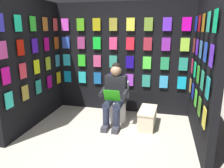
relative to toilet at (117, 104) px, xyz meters
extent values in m
plane|color=#B2A899|center=(0.02, 1.52, -0.33)|extent=(30.00, 30.00, 0.00)
cube|color=black|center=(0.02, -0.54, 0.85)|extent=(3.01, 0.10, 2.36)
cube|color=#0C7AB7|center=(1.29, -0.46, 0.41)|extent=(0.17, 0.01, 0.26)
cube|color=#26BEBE|center=(0.92, -0.46, 0.41)|extent=(0.17, 0.01, 0.26)
cube|color=#185CA5|center=(0.56, -0.46, 0.41)|extent=(0.17, 0.01, 0.26)
cube|color=#1009B3|center=(0.20, -0.46, 0.41)|extent=(0.17, 0.01, 0.26)
cube|color=#B044DA|center=(-0.17, -0.46, 0.41)|extent=(0.17, 0.01, 0.26)
cube|color=teal|center=(-0.53, -0.46, 0.41)|extent=(0.17, 0.01, 0.26)
cube|color=#37A9EA|center=(-0.89, -0.46, 0.41)|extent=(0.17, 0.01, 0.26)
cube|color=#13B2E3|center=(-1.25, -0.46, 0.41)|extent=(0.17, 0.01, 0.26)
cube|color=#28AFC2|center=(1.29, -0.46, 0.79)|extent=(0.17, 0.01, 0.26)
cube|color=green|center=(0.92, -0.46, 0.79)|extent=(0.17, 0.01, 0.26)
cube|color=#CF467F|center=(0.56, -0.46, 0.79)|extent=(0.17, 0.01, 0.26)
cube|color=teal|center=(0.20, -0.46, 0.79)|extent=(0.17, 0.01, 0.26)
cube|color=#1E0D92|center=(-0.17, -0.46, 0.79)|extent=(0.17, 0.01, 0.26)
cube|color=#54EE43|center=(-0.53, -0.46, 0.79)|extent=(0.17, 0.01, 0.26)
cube|color=#279B5B|center=(-0.89, -0.46, 0.79)|extent=(0.17, 0.01, 0.26)
cube|color=teal|center=(-1.25, -0.46, 0.79)|extent=(0.17, 0.01, 0.26)
cube|color=blue|center=(1.29, -0.46, 1.18)|extent=(0.17, 0.01, 0.26)
cube|color=#A23575|center=(0.92, -0.46, 1.18)|extent=(0.17, 0.01, 0.26)
cube|color=green|center=(0.56, -0.46, 1.18)|extent=(0.17, 0.01, 0.26)
cube|color=#E73B77|center=(0.20, -0.46, 1.18)|extent=(0.17, 0.01, 0.26)
cube|color=red|center=(-0.17, -0.46, 1.18)|extent=(0.17, 0.01, 0.26)
cube|color=#AB2638|center=(-0.53, -0.46, 1.18)|extent=(0.17, 0.01, 0.26)
cube|color=purple|center=(-0.89, -0.46, 1.18)|extent=(0.17, 0.01, 0.26)
cube|color=#A7F043|center=(-1.25, -0.46, 1.18)|extent=(0.17, 0.01, 0.26)
cube|color=#E54DE2|center=(1.29, -0.46, 1.57)|extent=(0.17, 0.01, 0.26)
cube|color=#4EAF1C|center=(0.92, -0.46, 1.57)|extent=(0.17, 0.01, 0.26)
cube|color=#AEA214|center=(0.56, -0.46, 1.57)|extent=(0.17, 0.01, 0.26)
cube|color=#A0962F|center=(0.20, -0.46, 1.57)|extent=(0.17, 0.01, 0.26)
cube|color=#EDE743|center=(-0.17, -0.46, 1.57)|extent=(0.17, 0.01, 0.26)
cube|color=olive|center=(-0.53, -0.46, 1.57)|extent=(0.17, 0.01, 0.26)
cube|color=#6D2DE9|center=(-0.89, -0.46, 1.57)|extent=(0.17, 0.01, 0.26)
cube|color=#F10CB9|center=(-1.25, -0.46, 1.57)|extent=(0.17, 0.01, 0.26)
cube|color=black|center=(-1.49, 0.51, 0.85)|extent=(0.10, 2.01, 2.36)
cube|color=gold|center=(-1.41, -0.31, 0.41)|extent=(0.01, 0.17, 0.26)
cube|color=#1929AE|center=(-1.41, 0.10, 0.41)|extent=(0.01, 0.17, 0.26)
cube|color=#50DE3A|center=(-1.41, 0.51, 0.41)|extent=(0.01, 0.17, 0.26)
cube|color=#4C972B|center=(-1.41, 0.92, 0.41)|extent=(0.01, 0.17, 0.26)
cube|color=yellow|center=(-1.41, 1.33, 0.41)|extent=(0.01, 0.17, 0.26)
cube|color=#C62950|center=(-1.41, -0.31, 0.79)|extent=(0.01, 0.17, 0.26)
cube|color=#16EC84|center=(-1.41, 0.10, 0.79)|extent=(0.01, 0.17, 0.26)
cube|color=green|center=(-1.41, 0.51, 0.79)|extent=(0.01, 0.17, 0.26)
cube|color=#2DA27A|center=(-1.41, 0.92, 0.79)|extent=(0.01, 0.17, 0.26)
cube|color=teal|center=(-1.41, 1.33, 0.79)|extent=(0.01, 0.17, 0.26)
cube|color=maroon|center=(-1.41, -0.31, 1.18)|extent=(0.01, 0.17, 0.26)
cube|color=#5D1AE8|center=(-1.41, 0.10, 1.18)|extent=(0.01, 0.17, 0.26)
cube|color=teal|center=(-1.41, 0.51, 1.18)|extent=(0.01, 0.17, 0.26)
cube|color=blue|center=(-1.41, 0.92, 1.18)|extent=(0.01, 0.17, 0.26)
cube|color=#622CE5|center=(-1.41, 1.33, 1.18)|extent=(0.01, 0.17, 0.26)
cube|color=#1335D1|center=(-1.41, -0.31, 1.57)|extent=(0.01, 0.17, 0.26)
cube|color=#9F1214|center=(-1.41, 0.10, 1.57)|extent=(0.01, 0.17, 0.26)
cube|color=#A17112|center=(-1.41, 0.51, 1.57)|extent=(0.01, 0.17, 0.26)
cube|color=#28AD8B|center=(-1.41, 0.92, 1.57)|extent=(0.01, 0.17, 0.26)
cube|color=#0EB86E|center=(-1.41, 1.33, 1.57)|extent=(0.01, 0.17, 0.26)
cube|color=black|center=(1.52, 0.51, 0.85)|extent=(0.10, 2.01, 2.36)
cube|color=#2ED3BF|center=(1.44, 1.33, 0.41)|extent=(0.01, 0.17, 0.26)
cube|color=#A59039|center=(1.44, 0.92, 0.41)|extent=(0.01, 0.17, 0.26)
cube|color=teal|center=(1.44, 0.51, 0.41)|extent=(0.01, 0.17, 0.26)
cube|color=#9A0A79|center=(1.44, 0.10, 0.41)|extent=(0.01, 0.17, 0.26)
cube|color=gold|center=(1.44, -0.31, 0.41)|extent=(0.01, 0.17, 0.26)
cube|color=#D61091|center=(1.44, 1.33, 0.79)|extent=(0.01, 0.17, 0.26)
cube|color=#E3374A|center=(1.44, 0.92, 0.79)|extent=(0.01, 0.17, 0.26)
cube|color=yellow|center=(1.44, 0.51, 0.79)|extent=(0.01, 0.17, 0.26)
cube|color=#91B126|center=(1.44, 0.10, 0.79)|extent=(0.01, 0.17, 0.26)
cube|color=teal|center=(1.44, -0.31, 0.79)|extent=(0.01, 0.17, 0.26)
cube|color=#C23E8E|center=(1.44, 1.33, 1.18)|extent=(0.01, 0.17, 0.26)
cube|color=#B11609|center=(1.44, 0.92, 1.18)|extent=(0.01, 0.17, 0.26)
cube|color=#3F15B2|center=(1.44, 0.51, 1.18)|extent=(0.01, 0.17, 0.26)
cube|color=#B30977|center=(1.44, 0.10, 1.18)|extent=(0.01, 0.17, 0.26)
cube|color=#AA4812|center=(1.44, -0.31, 1.18)|extent=(0.01, 0.17, 0.26)
cube|color=#18C38C|center=(1.44, 0.92, 1.57)|extent=(0.01, 0.17, 0.26)
cube|color=green|center=(1.44, 0.51, 1.57)|extent=(0.01, 0.17, 0.26)
cube|color=#B26624|center=(1.44, 0.10, 1.57)|extent=(0.01, 0.17, 0.26)
cube|color=#B93E35|center=(1.44, -0.31, 1.57)|extent=(0.01, 0.17, 0.26)
cylinder|color=white|center=(0.00, 0.08, -0.13)|extent=(0.38, 0.38, 0.40)
cylinder|color=white|center=(0.00, 0.08, 0.09)|extent=(0.41, 0.41, 0.02)
cube|color=white|center=(0.00, -0.18, 0.25)|extent=(0.38, 0.18, 0.36)
cylinder|color=white|center=(0.00, -0.09, 0.25)|extent=(0.39, 0.07, 0.39)
cube|color=black|center=(0.00, 0.11, 0.36)|extent=(0.40, 0.22, 0.52)
sphere|color=tan|center=(0.00, 0.14, 0.71)|extent=(0.21, 0.21, 0.21)
sphere|color=black|center=(0.00, 0.11, 0.78)|extent=(0.17, 0.17, 0.17)
cylinder|color=#23283D|center=(-0.10, 0.31, 0.11)|extent=(0.15, 0.40, 0.15)
cylinder|color=#23283D|center=(0.10, 0.31, 0.11)|extent=(0.15, 0.40, 0.15)
cylinder|color=#23283D|center=(-0.09, 0.49, -0.11)|extent=(0.12, 0.12, 0.42)
cylinder|color=#23283D|center=(0.11, 0.49, -0.11)|extent=(0.12, 0.12, 0.42)
cube|color=#33333D|center=(-0.09, 0.55, -0.28)|extent=(0.11, 0.26, 0.09)
cube|color=#33333D|center=(0.11, 0.55, -0.28)|extent=(0.11, 0.26, 0.09)
cylinder|color=black|center=(-0.22, 0.29, 0.33)|extent=(0.09, 0.31, 0.13)
cylinder|color=black|center=(0.22, 0.28, 0.33)|extent=(0.09, 0.31, 0.13)
cube|color=#2AC318|center=(0.00, 0.45, 0.32)|extent=(0.30, 0.13, 0.23)
cube|color=beige|center=(-0.63, 0.21, -0.17)|extent=(0.31, 0.61, 0.32)
cube|color=beige|center=(-0.63, 0.21, 0.01)|extent=(0.33, 0.64, 0.03)
camera|label=1|loc=(-0.88, 4.04, 1.49)|focal=34.45mm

